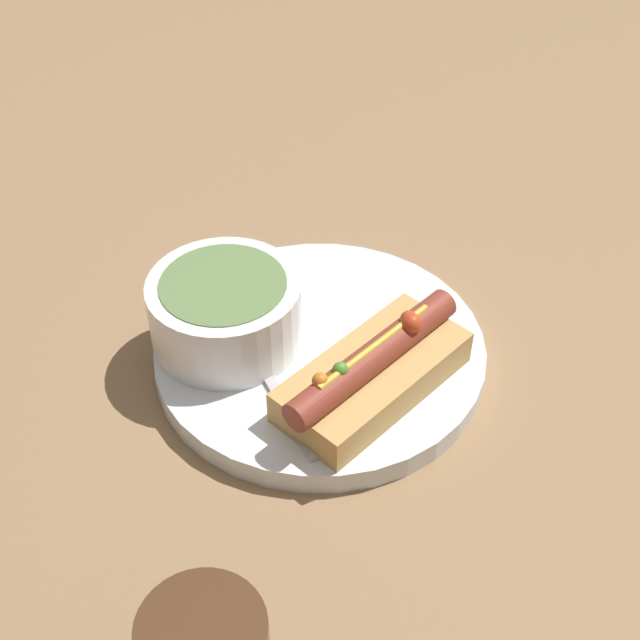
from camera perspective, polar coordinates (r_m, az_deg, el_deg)
ground_plane at (r=0.73m, az=0.00°, el=-2.68°), size 4.00×4.00×0.00m
dinner_plate at (r=0.72m, az=0.00°, el=-2.12°), size 0.27×0.27×0.02m
hot_dog at (r=0.67m, az=3.44°, el=-3.29°), size 0.17×0.08×0.05m
soup_bowl at (r=0.70m, az=-6.09°, el=0.71°), size 0.12×0.12×0.06m
spoon at (r=0.71m, az=-4.35°, el=-1.86°), size 0.09×0.16×0.01m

